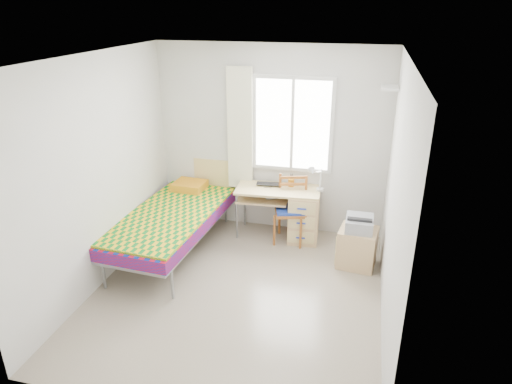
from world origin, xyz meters
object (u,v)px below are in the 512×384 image
Objects in this scene: desk at (299,213)px; printer at (359,223)px; chair at (291,205)px; bed at (174,217)px; cabinet at (357,247)px.

desk is 0.99m from printer.
printer is at bearing -42.12° from chair.
bed reaches higher than desk.
bed is 1.59m from chair.
chair reaches higher than printer.
desk is at bearing 27.55° from bed.
chair reaches higher than desk.
printer is (0.82, -0.52, 0.19)m from desk.
chair reaches higher than cabinet.
bed is 2.40m from cabinet.
desk is 0.17m from chair.
bed is 2.47× the size of chair.
bed reaches higher than printer.
printer is at bearing -36.26° from desk.
chair is at bearing 160.22° from cabinet.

